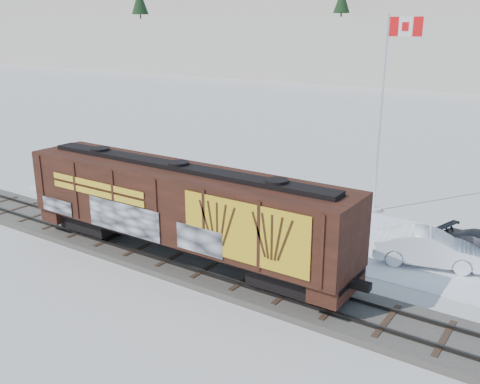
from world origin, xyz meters
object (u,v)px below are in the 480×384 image
Objects in this scene: hopper_railcar at (180,206)px; flagpole at (381,143)px; car_white at (430,248)px; car_silver at (174,184)px.

flagpole is at bearing 68.73° from hopper_railcar.
car_white is at bearing -51.14° from flagpole.
car_silver is at bearing 132.76° from hopper_railcar.
flagpole reaches higher than car_silver.
hopper_railcar reaches higher than car_white.
flagpole is 2.28× the size of car_white.
flagpole reaches higher than hopper_railcar.
hopper_railcar is 3.37× the size of car_white.
hopper_railcar is at bearing 108.24° from car_white.
car_silver is 16.78m from car_white.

